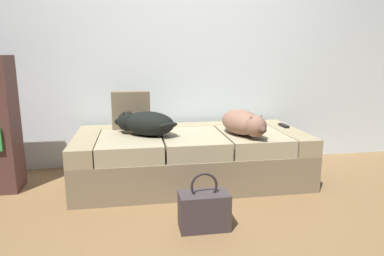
{
  "coord_description": "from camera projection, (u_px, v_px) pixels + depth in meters",
  "views": [
    {
      "loc": [
        -0.48,
        -1.93,
        1.11
      ],
      "look_at": [
        0.0,
        0.92,
        0.49
      ],
      "focal_mm": 32.46,
      "sensor_mm": 36.0,
      "label": 1
    }
  ],
  "objects": [
    {
      "name": "throw_pillow",
      "position": [
        131.0,
        110.0,
        3.15
      ],
      "size": [
        0.34,
        0.13,
        0.34
      ],
      "primitive_type": "cube",
      "rotation": [
        0.0,
        0.0,
        -0.02
      ],
      "color": "brown",
      "rests_on": "couch"
    },
    {
      "name": "ground_plane",
      "position": [
        216.0,
        234.0,
        2.17
      ],
      "size": [
        10.0,
        10.0,
        0.0
      ],
      "primitive_type": "plane",
      "color": "brown"
    },
    {
      "name": "dog_tan",
      "position": [
        243.0,
        123.0,
        2.89
      ],
      "size": [
        0.37,
        0.6,
        0.21
      ],
      "color": "#865E4C",
      "rests_on": "couch"
    },
    {
      "name": "couch",
      "position": [
        191.0,
        157.0,
        3.06
      ],
      "size": [
        1.97,
        0.92,
        0.44
      ],
      "color": "#7E6D53",
      "rests_on": "ground"
    },
    {
      "name": "handbag",
      "position": [
        204.0,
        210.0,
        2.23
      ],
      "size": [
        0.32,
        0.18,
        0.38
      ],
      "color": "#3B3133",
      "rests_on": "ground"
    },
    {
      "name": "tv_remote",
      "position": [
        284.0,
        126.0,
        3.25
      ],
      "size": [
        0.05,
        0.15,
        0.02
      ],
      "primitive_type": "cube",
      "rotation": [
        0.0,
        0.0,
        0.03
      ],
      "color": "black",
      "rests_on": "couch"
    },
    {
      "name": "back_wall",
      "position": [
        181.0,
        24.0,
        3.4
      ],
      "size": [
        6.4,
        0.1,
        2.8
      ],
      "primitive_type": "cube",
      "color": "silver",
      "rests_on": "ground"
    },
    {
      "name": "dog_dark",
      "position": [
        145.0,
        123.0,
        2.89
      ],
      "size": [
        0.56,
        0.44,
        0.2
      ],
      "color": "black",
      "rests_on": "couch"
    }
  ]
}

